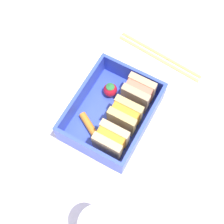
{
  "coord_description": "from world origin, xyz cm",
  "views": [
    {
      "loc": [
        18.55,
        10.28,
        52.93
      ],
      "look_at": [
        0.0,
        0.0,
        2.7
      ],
      "focal_mm": 50.0,
      "sensor_mm": 36.0,
      "label": 1
    }
  ],
  "objects": [
    {
      "name": "strawberry_far_left",
      "position": [
        -3.75,
        -2.43,
        2.6
      ],
      "size": [
        2.56,
        2.56,
        3.16
      ],
      "color": "red",
      "rests_on": "bento_tray"
    },
    {
      "name": "sandwich_center",
      "position": [
        4.94,
        2.52,
        3.89
      ],
      "size": [
        3.78,
        5.04,
        5.38
      ],
      "color": "#DCB582",
      "rests_on": "bento_tray"
    },
    {
      "name": "folded_napkin",
      "position": [
        -3.71,
        -14.07,
        0.2
      ],
      "size": [
        12.72,
        11.0,
        0.4
      ],
      "primitive_type": "cube",
      "rotation": [
        0.0,
        0.0,
        0.13
      ],
      "color": "silver",
      "rests_on": "ground_plane"
    },
    {
      "name": "bento_tray",
      "position": [
        0.0,
        0.0,
        0.6
      ],
      "size": [
        16.62,
        13.0,
        1.2
      ],
      "primitive_type": "cube",
      "color": "blue",
      "rests_on": "ground_plane"
    },
    {
      "name": "sandwich_center_left",
      "position": [
        0.0,
        2.52,
        3.89
      ],
      "size": [
        3.78,
        5.04,
        5.38
      ],
      "color": "tan",
      "rests_on": "bento_tray"
    },
    {
      "name": "bento_rim",
      "position": [
        0.0,
        0.0,
        3.34
      ],
      "size": [
        16.62,
        13.0,
        4.27
      ],
      "color": "blue",
      "rests_on": "bento_tray"
    },
    {
      "name": "carrot_stick_far_left",
      "position": [
        3.73,
        -2.64,
        1.83
      ],
      "size": [
        3.37,
        4.63,
        1.25
      ],
      "primitive_type": "cylinder",
      "rotation": [
        1.57,
        0.0,
        2.62
      ],
      "color": "orange",
      "rests_on": "bento_tray"
    },
    {
      "name": "sandwich_left",
      "position": [
        -4.94,
        2.52,
        3.89
      ],
      "size": [
        3.78,
        5.04,
        5.38
      ],
      "color": "tan",
      "rests_on": "bento_tray"
    },
    {
      "name": "ground_plane",
      "position": [
        0.0,
        0.0,
        -1.0
      ],
      "size": [
        120.0,
        120.0,
        2.0
      ],
      "primitive_type": "cube",
      "color": "white"
    },
    {
      "name": "chopstick_pair",
      "position": [
        -16.01,
        1.93,
        0.35
      ],
      "size": [
        3.52,
        18.3,
        0.7
      ],
      "color": "tan",
      "rests_on": "ground_plane"
    }
  ]
}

